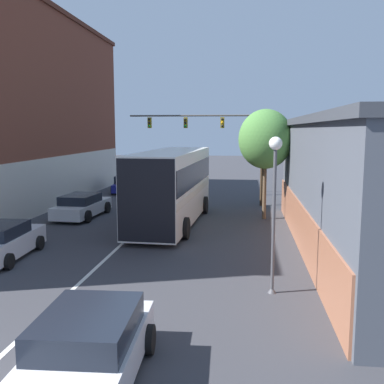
% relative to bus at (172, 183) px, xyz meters
% --- Properties ---
extents(lane_center_line, '(0.14, 44.94, 0.01)m').
position_rel_bus_xyz_m(lane_center_line, '(-1.48, -1.47, -2.11)').
color(lane_center_line, silver).
rests_on(lane_center_line, ground_plane).
extents(bus, '(3.18, 10.35, 3.79)m').
position_rel_bus_xyz_m(bus, '(0.00, 0.00, 0.00)').
color(bus, silver).
rests_on(bus, ground_plane).
extents(hatchback_foreground, '(2.31, 4.65, 1.39)m').
position_rel_bus_xyz_m(hatchback_foreground, '(0.77, -14.95, -1.45)').
color(hatchback_foreground, silver).
rests_on(hatchback_foreground, ground_plane).
extents(parked_car_left_near, '(2.23, 4.30, 1.36)m').
position_rel_bus_xyz_m(parked_car_left_near, '(-5.46, -7.05, -1.46)').
color(parked_car_left_near, silver).
rests_on(parked_car_left_near, ground_plane).
extents(parked_car_left_mid, '(2.26, 4.65, 1.30)m').
position_rel_bus_xyz_m(parked_car_left_mid, '(-5.31, 1.18, -1.48)').
color(parked_car_left_mid, silver).
rests_on(parked_car_left_mid, ground_plane).
extents(parked_car_left_far, '(2.46, 4.83, 1.32)m').
position_rel_bus_xyz_m(parked_car_left_far, '(-5.50, 11.70, -1.49)').
color(parked_car_left_far, navy).
rests_on(parked_car_left_far, ground_plane).
extents(traffic_signal_gantry, '(10.07, 0.36, 6.20)m').
position_rel_bus_xyz_m(traffic_signal_gantry, '(1.51, 10.99, 2.58)').
color(traffic_signal_gantry, '#514C47').
rests_on(traffic_signal_gantry, ground_plane).
extents(street_lamp, '(0.39, 0.39, 4.67)m').
position_rel_bus_xyz_m(street_lamp, '(4.58, -9.51, 0.97)').
color(street_lamp, '#47474C').
rests_on(street_lamp, ground_plane).
extents(street_tree_near, '(2.91, 2.61, 5.96)m').
position_rel_bus_xyz_m(street_tree_near, '(4.79, 1.88, 2.23)').
color(street_tree_near, brown).
rests_on(street_tree_near, ground_plane).
extents(street_tree_far, '(2.91, 2.62, 6.04)m').
position_rel_bus_xyz_m(street_tree_far, '(4.78, 6.29, 2.31)').
color(street_tree_far, '#3D2D1E').
rests_on(street_tree_far, ground_plane).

